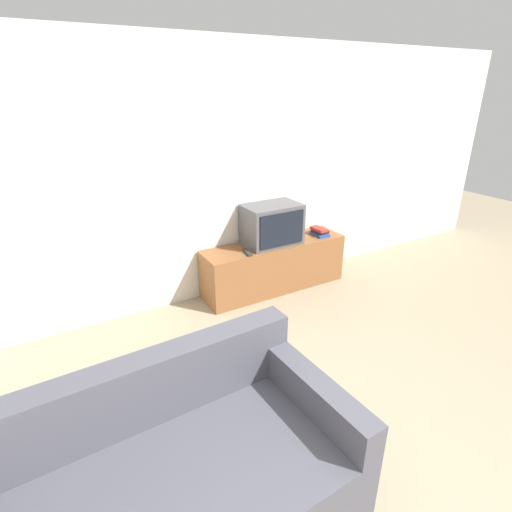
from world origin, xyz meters
name	(u,v)px	position (x,y,z in m)	size (l,w,h in m)	color
wall_back	(190,180)	(0.00, 3.03, 1.30)	(9.00, 0.06, 2.60)	silver
tv_stand	(274,266)	(0.84, 2.76, 0.28)	(1.67, 0.43, 0.55)	brown
television	(272,224)	(0.81, 2.78, 0.77)	(0.61, 0.40, 0.44)	#4C4C51
couch	(159,500)	(-1.15, 0.69, 0.30)	(1.98, 1.03, 0.87)	#474751
book_stack	(319,232)	(1.43, 2.72, 0.59)	(0.16, 0.23, 0.09)	#23478E
remote_on_stand	(247,252)	(0.44, 2.66, 0.56)	(0.07, 0.18, 0.02)	#2D2D2D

